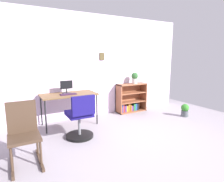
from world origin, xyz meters
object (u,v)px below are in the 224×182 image
at_px(keyboard, 68,94).
at_px(potted_plant_floor, 185,110).
at_px(monitor, 66,87).
at_px(office_chair, 80,120).
at_px(bookshelf_low, 130,99).
at_px(rocking_chair, 24,133).
at_px(potted_plant_on_shelf, 135,78).
at_px(desk, 69,96).

relative_size(keyboard, potted_plant_floor, 1.06).
distance_m(monitor, office_chair, 1.01).
bearing_deg(bookshelf_low, rocking_chair, -153.59).
relative_size(monitor, potted_plant_on_shelf, 0.93).
xyz_separation_m(bookshelf_low, potted_plant_on_shelf, (0.10, -0.05, 0.61)).
height_order(desk, bookshelf_low, bookshelf_low).
height_order(monitor, office_chair, monitor).
bearing_deg(keyboard, monitor, 85.68).
bearing_deg(bookshelf_low, potted_plant_on_shelf, -29.68).
relative_size(rocking_chair, potted_plant_on_shelf, 2.90).
relative_size(bookshelf_low, potted_plant_floor, 2.62).
distance_m(desk, bookshelf_low, 1.83).
xyz_separation_m(rocking_chair, potted_plant_floor, (3.76, 0.32, -0.28)).
bearing_deg(potted_plant_floor, desk, 162.43).
bearing_deg(keyboard, bookshelf_low, 9.08).
height_order(desk, monitor, monitor).
xyz_separation_m(office_chair, potted_plant_floor, (2.78, -0.06, -0.19)).
bearing_deg(monitor, potted_plant_floor, -18.86).
bearing_deg(rocking_chair, potted_plant_floor, 4.88).
distance_m(office_chair, bookshelf_low, 2.09).
distance_m(office_chair, potted_plant_on_shelf, 2.23).
distance_m(monitor, potted_plant_on_shelf, 1.91).
xyz_separation_m(desk, keyboard, (-0.03, -0.09, 0.06)).
xyz_separation_m(rocking_chair, potted_plant_on_shelf, (2.90, 1.34, 0.50)).
bearing_deg(desk, monitor, 106.02).
distance_m(monitor, potted_plant_floor, 3.00).
height_order(monitor, potted_plant_on_shelf, potted_plant_on_shelf).
bearing_deg(monitor, office_chair, -90.95).
height_order(desk, keyboard, keyboard).
relative_size(monitor, potted_plant_floor, 0.88).
relative_size(monitor, office_chair, 0.34).
distance_m(desk, potted_plant_floor, 2.92).
xyz_separation_m(monitor, office_chair, (-0.01, -0.88, -0.48)).
relative_size(desk, keyboard, 3.47).
height_order(desk, potted_plant_on_shelf, potted_plant_on_shelf).
distance_m(office_chair, rocking_chair, 1.05).
height_order(desk, potted_plant_floor, desk).
bearing_deg(rocking_chair, bookshelf_low, 26.41).
height_order(bookshelf_low, potted_plant_floor, bookshelf_low).
bearing_deg(rocking_chair, keyboard, 48.29).
bearing_deg(bookshelf_low, office_chair, -150.96).
height_order(keyboard, rocking_chair, rocking_chair).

